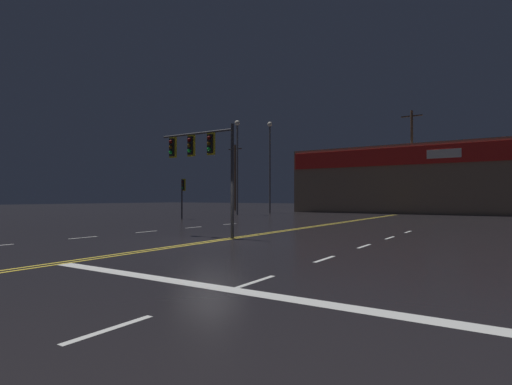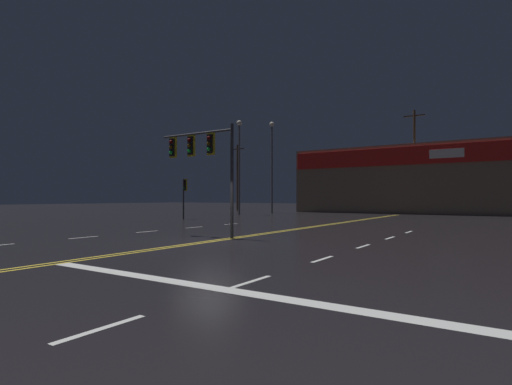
{
  "view_description": "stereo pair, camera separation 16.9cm",
  "coord_description": "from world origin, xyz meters",
  "px_view_note": "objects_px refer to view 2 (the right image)",
  "views": [
    {
      "loc": [
        10.18,
        -12.42,
        1.75
      ],
      "look_at": [
        0.0,
        3.4,
        2.0
      ],
      "focal_mm": 28.0,
      "sensor_mm": 36.0,
      "label": 1
    },
    {
      "loc": [
        10.32,
        -12.33,
        1.75
      ],
      "look_at": [
        0.0,
        3.4,
        2.0
      ],
      "focal_mm": 28.0,
      "sensor_mm": 36.0,
      "label": 2
    }
  ],
  "objects_px": {
    "traffic_signal_median": "(200,152)",
    "streetlight_near_left": "(272,156)",
    "streetlight_far_median": "(239,155)",
    "traffic_signal_corner_northwest": "(184,190)"
  },
  "relations": [
    {
      "from": "traffic_signal_median",
      "to": "streetlight_near_left",
      "type": "distance_m",
      "value": 27.91
    },
    {
      "from": "traffic_signal_corner_northwest",
      "to": "streetlight_near_left",
      "type": "relative_size",
      "value": 0.32
    },
    {
      "from": "streetlight_near_left",
      "to": "streetlight_far_median",
      "type": "xyz_separation_m",
      "value": [
        -0.78,
        -5.34,
        -0.34
      ]
    },
    {
      "from": "streetlight_far_median",
      "to": "traffic_signal_corner_northwest",
      "type": "bearing_deg",
      "value": -81.42
    },
    {
      "from": "streetlight_near_left",
      "to": "streetlight_far_median",
      "type": "relative_size",
      "value": 1.06
    },
    {
      "from": "traffic_signal_corner_northwest",
      "to": "streetlight_near_left",
      "type": "distance_m",
      "value": 15.65
    },
    {
      "from": "streetlight_near_left",
      "to": "traffic_signal_median",
      "type": "bearing_deg",
      "value": -65.84
    },
    {
      "from": "streetlight_near_left",
      "to": "streetlight_far_median",
      "type": "height_order",
      "value": "streetlight_near_left"
    },
    {
      "from": "streetlight_far_median",
      "to": "streetlight_near_left",
      "type": "bearing_deg",
      "value": 81.7
    },
    {
      "from": "streetlight_near_left",
      "to": "traffic_signal_corner_northwest",
      "type": "bearing_deg",
      "value": -87.38
    }
  ]
}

